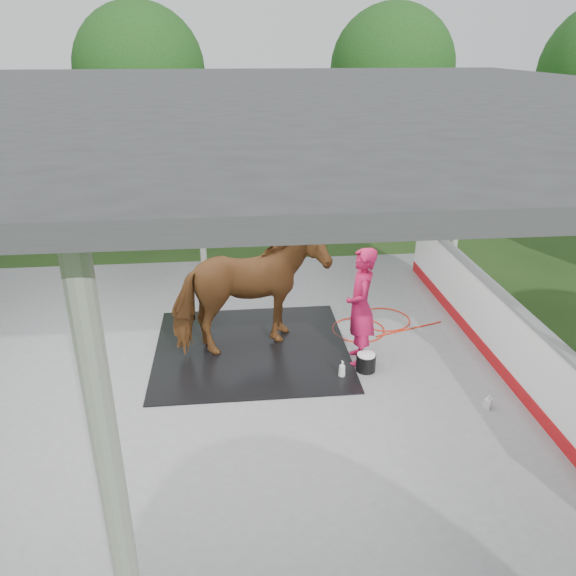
{
  "coord_description": "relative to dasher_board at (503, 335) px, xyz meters",
  "views": [
    {
      "loc": [
        0.66,
        -6.99,
        4.6
      ],
      "look_at": [
        1.48,
        0.93,
        1.1
      ],
      "focal_mm": 35.0,
      "sensor_mm": 36.0,
      "label": 1
    }
  ],
  "objects": [
    {
      "name": "ground",
      "position": [
        -4.6,
        0.0,
        -0.59
      ],
      "size": [
        100.0,
        100.0,
        0.0
      ],
      "primitive_type": "plane",
      "color": "#1E3814"
    },
    {
      "name": "concrete_slab",
      "position": [
        -4.6,
        0.0,
        -0.57
      ],
      "size": [
        12.0,
        10.0,
        0.05
      ],
      "primitive_type": "cube",
      "color": "slate",
      "rests_on": "ground"
    },
    {
      "name": "pavilion_structure",
      "position": [
        -4.6,
        -0.0,
        3.37
      ],
      "size": [
        12.6,
        10.6,
        4.05
      ],
      "color": "beige",
      "rests_on": "ground"
    },
    {
      "name": "dasher_board",
      "position": [
        0.0,
        0.0,
        0.0
      ],
      "size": [
        0.16,
        8.0,
        1.15
      ],
      "color": "#A90E13",
      "rests_on": "concrete_slab"
    },
    {
      "name": "tree_belt",
      "position": [
        -4.3,
        0.9,
        3.2
      ],
      "size": [
        28.0,
        28.0,
        5.8
      ],
      "color": "#382314",
      "rests_on": "ground"
    },
    {
      "name": "rubber_mat",
      "position": [
        -3.72,
        0.92,
        -0.53
      ],
      "size": [
        3.06,
        2.87,
        0.02
      ],
      "primitive_type": "cube",
      "color": "black",
      "rests_on": "concrete_slab"
    },
    {
      "name": "horse",
      "position": [
        -3.72,
        0.92,
        0.47
      ],
      "size": [
        2.57,
        1.78,
        1.99
      ],
      "primitive_type": "imported",
      "rotation": [
        0.0,
        0.0,
        1.9
      ],
      "color": "brown",
      "rests_on": "rubber_mat"
    },
    {
      "name": "handler",
      "position": [
        -2.08,
        0.41,
        0.38
      ],
      "size": [
        0.52,
        0.72,
        1.85
      ],
      "primitive_type": "imported",
      "rotation": [
        0.0,
        0.0,
        -1.69
      ],
      "color": "#BC1446",
      "rests_on": "concrete_slab"
    },
    {
      "name": "wash_bucket",
      "position": [
        -2.03,
        0.11,
        -0.4
      ],
      "size": [
        0.29,
        0.29,
        0.27
      ],
      "color": "black",
      "rests_on": "concrete_slab"
    },
    {
      "name": "soap_bottle_a",
      "position": [
        -2.42,
        -0.04,
        -0.41
      ],
      "size": [
        0.12,
        0.12,
        0.27
      ],
      "primitive_type": "imported",
      "rotation": [
        0.0,
        0.0,
        0.24
      ],
      "color": "silver",
      "rests_on": "concrete_slab"
    },
    {
      "name": "soap_bottle_b",
      "position": [
        -0.6,
        -0.99,
        -0.44
      ],
      "size": [
        0.13,
        0.13,
        0.2
      ],
      "primitive_type": "imported",
      "rotation": [
        0.0,
        0.0,
        -0.8
      ],
      "color": "#338CD8",
      "rests_on": "concrete_slab"
    },
    {
      "name": "hose_coil",
      "position": [
        -1.57,
        1.55,
        -0.53
      ],
      "size": [
        1.97,
        1.26,
        0.02
      ],
      "color": "red",
      "rests_on": "concrete_slab"
    }
  ]
}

